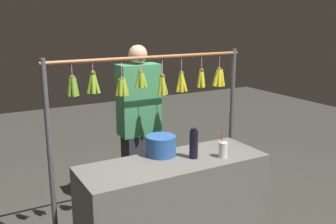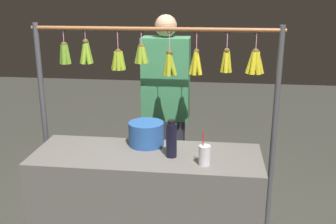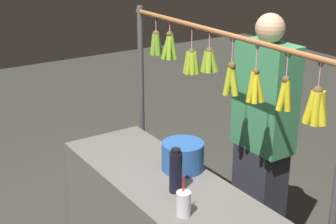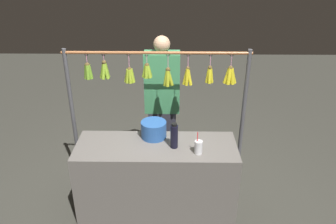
# 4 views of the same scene
# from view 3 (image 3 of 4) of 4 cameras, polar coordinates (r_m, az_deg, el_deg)

# --- Properties ---
(display_rack) EXTENTS (1.96, 0.13, 1.69)m
(display_rack) POSITION_cam_3_polar(r_m,az_deg,el_deg) (3.19, 5.85, 1.55)
(display_rack) COLOR #4C4C51
(display_rack) RESTS_ON ground
(water_bottle) EXTENTS (0.08, 0.08, 0.27)m
(water_bottle) POSITION_cam_3_polar(r_m,az_deg,el_deg) (2.94, 0.86, -6.63)
(water_bottle) COLOR black
(water_bottle) RESTS_ON market_counter
(blue_bucket) EXTENTS (0.27, 0.27, 0.18)m
(blue_bucket) POSITION_cam_3_polar(r_m,az_deg,el_deg) (3.22, 1.66, -4.92)
(blue_bucket) COLOR #2B5AA6
(blue_bucket) RESTS_ON market_counter
(drink_cup) EXTENTS (0.08, 0.08, 0.23)m
(drink_cup) POSITION_cam_3_polar(r_m,az_deg,el_deg) (2.74, 1.74, -10.18)
(drink_cup) COLOR silver
(drink_cup) RESTS_ON market_counter
(vendor_person) EXTENTS (0.41, 0.22, 1.74)m
(vendor_person) POSITION_cam_3_polar(r_m,az_deg,el_deg) (3.54, 10.47, -3.41)
(vendor_person) COLOR #2D2D38
(vendor_person) RESTS_ON ground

